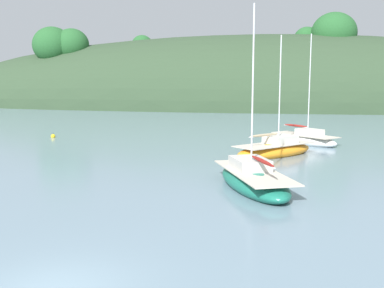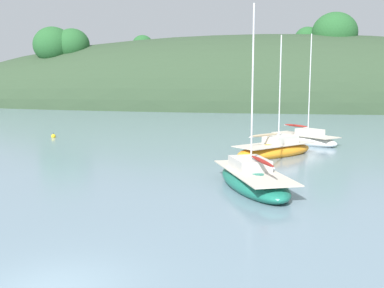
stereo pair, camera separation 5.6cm
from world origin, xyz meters
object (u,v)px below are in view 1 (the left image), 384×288
at_px(sailboat_teal_outer, 305,139).
at_px(mooring_buoy_inner, 53,136).
at_px(sailboat_navy_dinghy, 275,150).
at_px(sailboat_yellow_far, 253,180).

xyz_separation_m(sailboat_teal_outer, mooring_buoy_inner, (-24.27, -0.28, -0.29)).
bearing_deg(mooring_buoy_inner, sailboat_navy_dinghy, -16.93).
distance_m(sailboat_teal_outer, mooring_buoy_inner, 24.27).
height_order(sailboat_navy_dinghy, sailboat_yellow_far, sailboat_yellow_far).
bearing_deg(sailboat_yellow_far, sailboat_teal_outer, 78.21).
distance_m(sailboat_navy_dinghy, mooring_buoy_inner, 22.68).
height_order(sailboat_teal_outer, sailboat_yellow_far, sailboat_teal_outer).
distance_m(sailboat_yellow_far, mooring_buoy_inner, 26.90).
bearing_deg(mooring_buoy_inner, sailboat_teal_outer, 0.66).
bearing_deg(sailboat_yellow_far, sailboat_navy_dinghy, 84.16).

